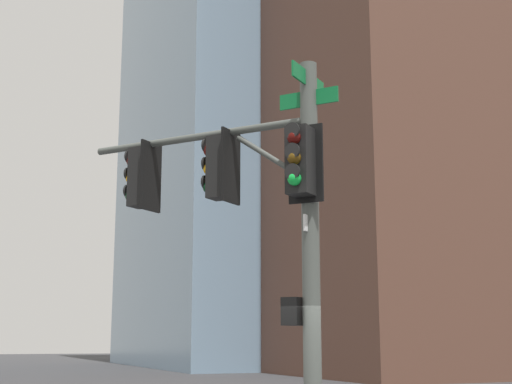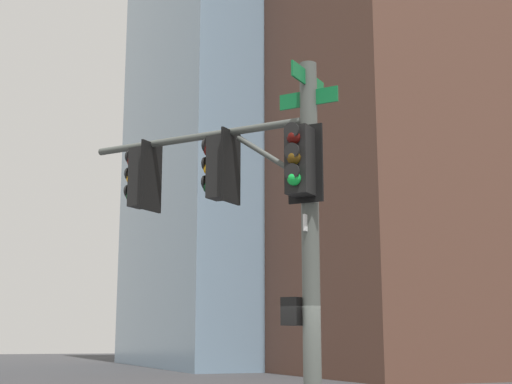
{
  "view_description": "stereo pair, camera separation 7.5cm",
  "coord_description": "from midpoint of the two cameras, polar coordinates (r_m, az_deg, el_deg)",
  "views": [
    {
      "loc": [
        -4.73,
        -9.49,
        2.04
      ],
      "look_at": [
        -0.52,
        0.69,
        4.24
      ],
      "focal_mm": 51.73,
      "sensor_mm": 36.0,
      "label": 1
    },
    {
      "loc": [
        -4.66,
        -9.52,
        2.04
      ],
      "look_at": [
        -0.52,
        0.69,
        4.24
      ],
      "focal_mm": 51.73,
      "sensor_mm": 36.0,
      "label": 2
    }
  ],
  "objects": [
    {
      "name": "signal_pole_assembly",
      "position": [
        11.14,
        -0.25,
        -1.19
      ],
      "size": [
        3.03,
        3.61,
        6.14
      ],
      "rotation": [
        0.0,
        0.0,
        2.26
      ],
      "color": "#4C514C",
      "rests_on": "ground_plane"
    },
    {
      "name": "building_brick_nearside",
      "position": [
        51.35,
        13.11,
        8.51
      ],
      "size": [
        20.99,
        19.64,
        38.38
      ],
      "primitive_type": "cube",
      "color": "brown",
      "rests_on": "ground_plane"
    }
  ]
}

